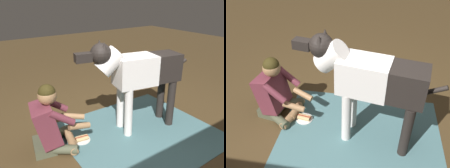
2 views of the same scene
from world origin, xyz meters
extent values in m
plane|color=#48351E|center=(0.00, 0.00, 0.00)|extent=(15.53, 15.53, 0.00)
cube|color=slate|center=(-0.14, 0.07, 0.00)|extent=(1.90, 1.73, 0.01)
cube|color=#4B4F39|center=(1.03, -0.30, 0.06)|extent=(0.30, 0.38, 0.12)
cylinder|color=#4B4F39|center=(0.85, -0.42, 0.07)|extent=(0.41, 0.21, 0.11)
cylinder|color=#A1764D|center=(0.71, -0.33, 0.06)|extent=(0.13, 0.37, 0.09)
cylinder|color=#4B4F39|center=(0.91, -0.12, 0.07)|extent=(0.39, 0.32, 0.11)
cylinder|color=#A1764D|center=(0.75, -0.16, 0.06)|extent=(0.18, 0.37, 0.09)
cube|color=brown|center=(0.99, -0.29, 0.35)|extent=(0.38, 0.45, 0.50)
cylinder|color=brown|center=(0.80, -0.43, 0.48)|extent=(0.30, 0.13, 0.24)
cylinder|color=#A1764D|center=(0.61, -0.35, 0.30)|extent=(0.28, 0.16, 0.12)
cylinder|color=brown|center=(0.87, -0.09, 0.48)|extent=(0.30, 0.13, 0.24)
cylinder|color=#A1764D|center=(0.66, -0.10, 0.30)|extent=(0.27, 0.08, 0.12)
sphere|color=#A1764D|center=(0.94, -0.28, 0.70)|extent=(0.21, 0.21, 0.21)
sphere|color=#342B10|center=(0.94, -0.28, 0.73)|extent=(0.19, 0.19, 0.19)
cylinder|color=white|center=(0.02, 0.01, 0.33)|extent=(0.11, 0.11, 0.65)
cylinder|color=white|center=(-0.02, -0.22, 0.33)|extent=(0.11, 0.11, 0.65)
cylinder|color=black|center=(-0.63, 0.13, 0.33)|extent=(0.11, 0.11, 0.65)
cylinder|color=black|center=(-0.67, -0.10, 0.33)|extent=(0.11, 0.11, 0.65)
cube|color=white|center=(-0.14, -0.08, 0.84)|extent=(0.57, 0.43, 0.38)
cube|color=black|center=(-0.53, -0.01, 0.84)|extent=(0.50, 0.40, 0.36)
cylinder|color=white|center=(0.20, -0.14, 1.00)|extent=(0.41, 0.30, 0.37)
sphere|color=black|center=(0.31, -0.16, 1.10)|extent=(0.25, 0.25, 0.25)
cube|color=black|center=(0.52, -0.20, 1.08)|extent=(0.21, 0.15, 0.10)
cone|color=black|center=(0.31, -0.09, 1.20)|extent=(0.10, 0.10, 0.11)
cone|color=black|center=(0.28, -0.24, 1.20)|extent=(0.10, 0.10, 0.11)
cylinder|color=black|center=(-0.77, 0.04, 0.80)|extent=(0.34, 0.11, 0.22)
cylinder|color=silver|center=(0.58, -0.22, 0.01)|extent=(0.21, 0.21, 0.01)
cylinder|color=tan|center=(0.58, -0.24, 0.04)|extent=(0.17, 0.07, 0.05)
cylinder|color=tan|center=(0.59, -0.19, 0.04)|extent=(0.17, 0.07, 0.05)
cylinder|color=maroon|center=(0.58, -0.22, 0.04)|extent=(0.17, 0.06, 0.04)
camera|label=1|loc=(1.63, 2.00, 1.75)|focal=36.44mm
camera|label=2|loc=(-0.22, 2.09, 2.31)|focal=41.43mm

